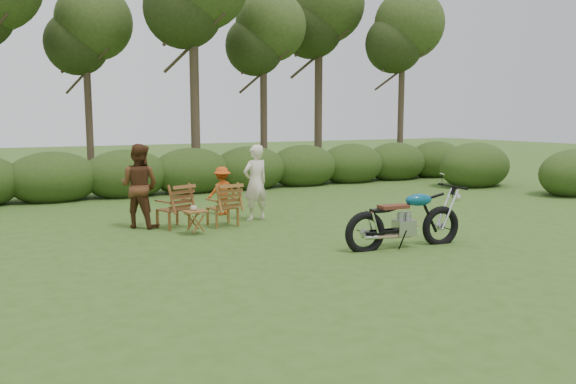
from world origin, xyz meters
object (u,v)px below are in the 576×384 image
lawn_chair_right (223,226)px  lawn_chair_left (174,228)px  adult_a (256,220)px  motorcycle (403,247)px  side_table (196,222)px  cup (194,208)px  adult_b (141,227)px  child (223,215)px

lawn_chair_right → lawn_chair_left: bearing=-22.8°
adult_a → motorcycle: bearing=97.8°
lawn_chair_right → side_table: bearing=29.2°
side_table → cup: bearing=118.7°
adult_a → adult_b: size_ratio=0.97×
child → adult_b: bearing=10.0°
lawn_chair_left → child: bearing=-165.7°
lawn_chair_right → adult_a: size_ratio=0.54×
cup → child: (1.32, 1.83, -0.53)m
motorcycle → adult_b: 5.54m
lawn_chair_left → adult_b: bearing=-50.2°
motorcycle → lawn_chair_right: 4.03m
motorcycle → adult_a: (-1.26, 3.68, 0.00)m
motorcycle → cup: size_ratio=18.05×
adult_a → adult_b: adult_b is taller
lawn_chair_right → side_table: size_ratio=1.96×
cup → adult_a: size_ratio=0.07×
cup → side_table: bearing=-61.3°
lawn_chair_right → side_table: side_table is taller
lawn_chair_right → child: child is taller
adult_b → child: size_ratio=1.53×
adult_a → lawn_chair_left: bearing=-11.8°
child → side_table: bearing=48.5°
motorcycle → side_table: 4.10m
side_table → adult_a: size_ratio=0.28×
cup → child: size_ratio=0.11×
cup → adult_a: adult_a is taller
lawn_chair_left → adult_b: (-0.61, 0.36, 0.00)m
adult_a → child: (-0.41, 1.02, 0.00)m
motorcycle → adult_b: adult_b is taller
cup → adult_b: bearing=123.4°
motorcycle → lawn_chair_right: size_ratio=2.38×
lawn_chair_left → adult_b: adult_b is taller
motorcycle → side_table: (-2.96, 2.83, 0.24)m
adult_a → lawn_chair_right: bearing=5.4°
adult_a → side_table: bearing=15.3°
adult_b → child: bearing=-120.6°
side_table → cup: cup is taller
cup → child: bearing=54.3°
lawn_chair_left → adult_b: 0.71m
adult_b → side_table: bearing=165.8°
motorcycle → adult_a: bearing=115.1°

